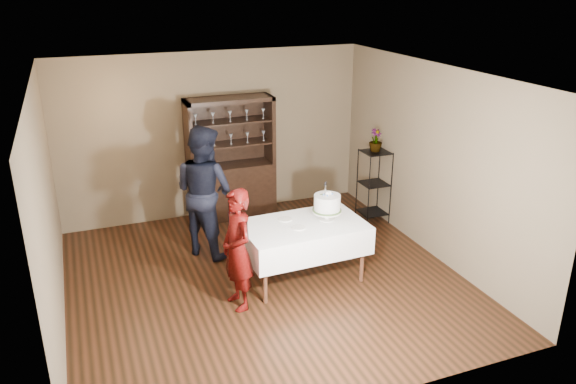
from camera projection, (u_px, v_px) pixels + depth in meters
name	position (u px, v px, depth m)	size (l,w,h in m)	color
floor	(265.00, 280.00, 7.46)	(5.00, 5.00, 0.00)	black
ceiling	(262.00, 75.00, 6.49)	(5.00, 5.00, 0.00)	white
back_wall	(214.00, 135.00, 9.15)	(5.00, 0.02, 2.70)	#77654C
wall_left	(47.00, 213.00, 6.13)	(0.02, 5.00, 2.70)	#77654C
wall_right	(433.00, 162.00, 7.82)	(0.02, 5.00, 2.70)	#77654C
china_hutch	(231.00, 178.00, 9.24)	(1.40, 0.48, 2.00)	black
plant_etagere	(374.00, 183.00, 9.04)	(0.42, 0.42, 1.20)	black
cake_table	(303.00, 237.00, 7.29)	(1.61, 1.02, 0.79)	white
woman	(237.00, 250.00, 6.62)	(0.55, 0.36, 1.51)	#320604
man	(204.00, 191.00, 7.90)	(0.92, 0.72, 1.89)	black
cake	(327.00, 204.00, 7.28)	(0.39, 0.39, 0.54)	white
plate_near	(299.00, 228.00, 7.10)	(0.18, 0.18, 0.01)	white
plate_far	(285.00, 219.00, 7.34)	(0.18, 0.18, 0.01)	white
potted_plant	(376.00, 140.00, 8.79)	(0.20, 0.20, 0.36)	#44612E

